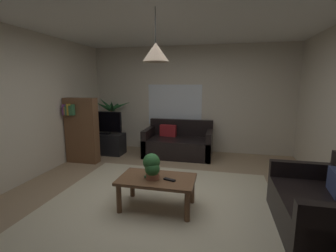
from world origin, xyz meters
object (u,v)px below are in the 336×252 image
at_px(book_on_table_1, 151,175).
at_px(potted_palm_corner, 112,124).
at_px(couch_under_window, 178,144).
at_px(pendant_lamp, 156,52).
at_px(bookshelf_corner, 81,130).
at_px(potted_plant_on_table, 152,165).
at_px(remote_on_table_0, 169,180).
at_px(tv_stand, 106,144).
at_px(coffee_table, 157,183).
at_px(tv, 104,122).
at_px(book_on_table_0, 150,176).
at_px(couch_right_side, 323,210).

relative_size(book_on_table_1, potted_palm_corner, 0.08).
xyz_separation_m(couch_under_window, pendant_lamp, (0.15, -2.46, 1.81)).
bearing_deg(bookshelf_corner, pendant_lamp, -35.95).
bearing_deg(pendant_lamp, potted_plant_on_table, -142.89).
relative_size(remote_on_table_0, tv_stand, 0.18).
distance_m(coffee_table, tv, 2.95).
bearing_deg(coffee_table, book_on_table_0, 172.54).
bearing_deg(book_on_table_1, tv_stand, 129.62).
height_order(potted_plant_on_table, bookshelf_corner, bookshelf_corner).
relative_size(potted_plant_on_table, tv, 0.40).
xyz_separation_m(couch_right_side, remote_on_table_0, (-1.82, 0.07, 0.17)).
xyz_separation_m(couch_under_window, tv, (-1.76, -0.26, 0.51)).
height_order(book_on_table_0, potted_plant_on_table, potted_plant_on_table).
bearing_deg(bookshelf_corner, potted_plant_on_table, -37.44).
relative_size(coffee_table, potted_plant_on_table, 2.98).
distance_m(couch_under_window, pendant_lamp, 3.06).
bearing_deg(book_on_table_1, coffee_table, -2.81).
distance_m(tv_stand, bookshelf_corner, 0.86).
height_order(couch_right_side, tv_stand, couch_right_side).
distance_m(remote_on_table_0, potted_palm_corner, 3.54).
distance_m(book_on_table_0, potted_palm_corner, 3.32).
bearing_deg(couch_right_side, coffee_table, -93.26).
relative_size(book_on_table_0, tv, 0.16).
bearing_deg(book_on_table_0, remote_on_table_0, -12.20).
height_order(couch_right_side, remote_on_table_0, couch_right_side).
xyz_separation_m(tv_stand, bookshelf_corner, (-0.19, -0.70, 0.46)).
height_order(couch_under_window, tv_stand, couch_under_window).
xyz_separation_m(coffee_table, book_on_table_1, (-0.08, 0.00, 0.11)).
relative_size(couch_right_side, remote_on_table_0, 8.37).
height_order(couch_right_side, potted_plant_on_table, couch_right_side).
bearing_deg(remote_on_table_0, book_on_table_0, 96.66).
height_order(couch_under_window, potted_palm_corner, potted_palm_corner).
bearing_deg(couch_right_side, book_on_table_1, -93.24).
bearing_deg(coffee_table, couch_right_side, -3.26).
relative_size(couch_under_window, pendant_lamp, 2.43).
relative_size(potted_plant_on_table, bookshelf_corner, 0.25).
xyz_separation_m(coffee_table, potted_palm_corner, (-1.98, 2.74, 0.28)).
xyz_separation_m(remote_on_table_0, potted_palm_corner, (-2.17, 2.79, 0.19)).
xyz_separation_m(couch_under_window, potted_plant_on_table, (0.10, -2.51, 0.35)).
xyz_separation_m(couch_under_window, bookshelf_corner, (-1.95, -0.94, 0.44)).
xyz_separation_m(couch_right_side, coffee_table, (-2.00, 0.11, 0.09)).
distance_m(book_on_table_0, tv_stand, 2.87).
distance_m(couch_right_side, coffee_table, 2.01).
bearing_deg(couch_under_window, tv_stand, -172.15).
bearing_deg(couch_right_side, couch_under_window, -140.09).
xyz_separation_m(remote_on_table_0, pendant_lamp, (-0.19, 0.05, 1.64)).
height_order(coffee_table, bookshelf_corner, bookshelf_corner).
xyz_separation_m(remote_on_table_0, tv, (-2.10, 2.25, 0.33)).
xyz_separation_m(couch_under_window, book_on_table_1, (0.07, -2.46, 0.20)).
bearing_deg(potted_plant_on_table, couch_under_window, 92.23).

